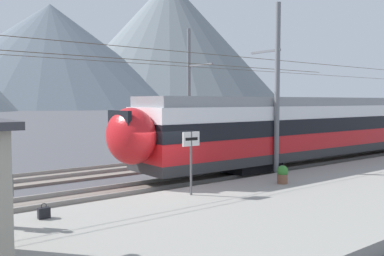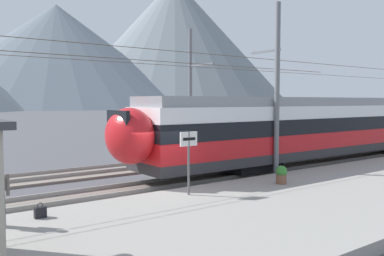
# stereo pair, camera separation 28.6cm
# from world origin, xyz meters

# --- Properties ---
(ground_plane) EXTENTS (400.00, 400.00, 0.00)m
(ground_plane) POSITION_xyz_m (0.00, 0.00, 0.00)
(ground_plane) COLOR #4C4C51
(platform_slab) EXTENTS (120.00, 7.62, 0.37)m
(platform_slab) POSITION_xyz_m (0.00, -4.51, 0.19)
(platform_slab) COLOR gray
(platform_slab) RESTS_ON ground
(track_near) EXTENTS (120.00, 3.00, 0.28)m
(track_near) POSITION_xyz_m (0.00, 1.11, 0.07)
(track_near) COLOR slate
(track_near) RESTS_ON ground
(track_far) EXTENTS (120.00, 3.00, 0.28)m
(track_far) POSITION_xyz_m (0.00, 6.09, 0.07)
(track_far) COLOR slate
(track_far) RESTS_ON ground
(train_near_platform) EXTENTS (32.20, 2.84, 4.27)m
(train_near_platform) POSITION_xyz_m (14.57, 1.11, 2.23)
(train_near_platform) COLOR #2D2D30
(train_near_platform) RESTS_ON track_near
(train_far_track) EXTENTS (24.96, 2.89, 4.27)m
(train_far_track) POSITION_xyz_m (26.85, 6.09, 2.22)
(train_far_track) COLOR #2D2D30
(train_far_track) RESTS_ON track_far
(catenary_mast_mid) EXTENTS (49.06, 1.81, 8.16)m
(catenary_mast_mid) POSITION_xyz_m (6.07, -0.29, 4.24)
(catenary_mast_mid) COLOR slate
(catenary_mast_mid) RESTS_ON ground
(catenary_mast_far_side) EXTENTS (49.06, 2.52, 8.33)m
(catenary_mast_far_side) POSITION_xyz_m (7.47, 8.15, 4.33)
(catenary_mast_far_side) COLOR slate
(catenary_mast_far_side) RESTS_ON ground
(platform_sign) EXTENTS (0.70, 0.08, 2.22)m
(platform_sign) POSITION_xyz_m (-0.02, -1.85, 2.00)
(platform_sign) COLOR #59595B
(platform_sign) RESTS_ON platform_slab
(handbag_beside_passenger) EXTENTS (0.32, 0.18, 0.44)m
(handbag_beside_passenger) POSITION_xyz_m (-5.05, -1.66, 0.53)
(handbag_beside_passenger) COLOR black
(handbag_beside_passenger) RESTS_ON platform_slab
(potted_plant_platform_edge) EXTENTS (0.45, 0.45, 0.73)m
(potted_plant_platform_edge) POSITION_xyz_m (4.07, -2.48, 0.77)
(potted_plant_platform_edge) COLOR brown
(potted_plant_platform_edge) RESTS_ON platform_slab
(mountain_central_peak) EXTENTS (153.42, 153.42, 56.61)m
(mountain_central_peak) POSITION_xyz_m (66.52, 214.29, 28.30)
(mountain_central_peak) COLOR slate
(mountain_central_peak) RESTS_ON ground
(mountain_right_ridge) EXTENTS (148.89, 148.89, 81.83)m
(mountain_right_ridge) POSITION_xyz_m (140.90, 208.31, 40.91)
(mountain_right_ridge) COLOR slate
(mountain_right_ridge) RESTS_ON ground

